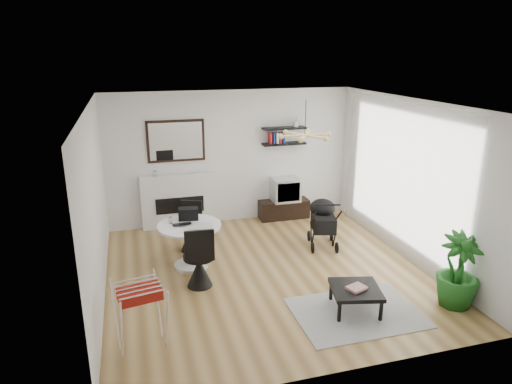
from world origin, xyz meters
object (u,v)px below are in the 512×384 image
object	(u,v)px
drying_rack	(141,315)
potted_plant	(458,271)
dining_table	(190,239)
fireplace	(179,194)
tv_console	(284,209)
stroller	(323,224)
coffee_table	(356,290)
crt_tv	(285,189)

from	to	relation	value
drying_rack	potted_plant	distance (m)	4.27
dining_table	potted_plant	size ratio (longest dim) A/B	0.97
fireplace	drying_rack	xyz separation A→B (m)	(-0.91, -3.86, -0.24)
tv_console	stroller	xyz separation A→B (m)	(0.21, -1.53, 0.21)
coffee_table	potted_plant	xyz separation A→B (m)	(1.42, -0.25, 0.22)
fireplace	dining_table	size ratio (longest dim) A/B	2.10
tv_console	dining_table	size ratio (longest dim) A/B	1.03
crt_tv	drying_rack	bearing A→B (deg)	-129.74
fireplace	stroller	distance (m)	2.92
fireplace	tv_console	size ratio (longest dim) A/B	2.04
crt_tv	potted_plant	size ratio (longest dim) A/B	0.53
crt_tv	potted_plant	bearing A→B (deg)	-73.74
crt_tv	stroller	world-z (taller)	stroller
potted_plant	coffee_table	bearing A→B (deg)	170.06
tv_console	stroller	bearing A→B (deg)	-82.05
dining_table	crt_tv	bearing A→B (deg)	38.14
drying_rack	potted_plant	size ratio (longest dim) A/B	0.79
dining_table	potted_plant	bearing A→B (deg)	-32.64
fireplace	dining_table	distance (m)	1.90
coffee_table	stroller	bearing A→B (deg)	77.91
drying_rack	dining_table	bearing A→B (deg)	55.54
crt_tv	coffee_table	xyz separation A→B (m)	(-0.27, -3.70, -0.34)
fireplace	tv_console	world-z (taller)	fireplace
dining_table	stroller	distance (m)	2.46
fireplace	potted_plant	bearing A→B (deg)	-50.51
tv_console	stroller	distance (m)	1.56
coffee_table	fireplace	bearing A→B (deg)	116.85
crt_tv	potted_plant	world-z (taller)	potted_plant
stroller	fireplace	bearing A→B (deg)	160.71
fireplace	drying_rack	world-z (taller)	fireplace
fireplace	coffee_table	world-z (taller)	fireplace
crt_tv	stroller	distance (m)	1.56
fireplace	potted_plant	world-z (taller)	fireplace
dining_table	coffee_table	distance (m)	2.77
crt_tv	fireplace	bearing A→B (deg)	176.84
tv_console	potted_plant	bearing A→B (deg)	-73.52
potted_plant	drying_rack	bearing A→B (deg)	177.27
dining_table	coffee_table	world-z (taller)	dining_table
fireplace	dining_table	bearing A→B (deg)	-91.52
coffee_table	potted_plant	world-z (taller)	potted_plant
drying_rack	potted_plant	bearing A→B (deg)	-13.62
dining_table	stroller	xyz separation A→B (m)	(2.45, 0.24, -0.09)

